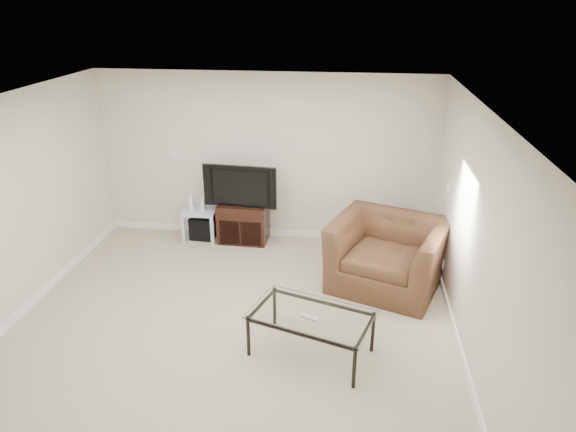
# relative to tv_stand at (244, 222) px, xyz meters

# --- Properties ---
(floor) EXTENTS (5.00, 5.00, 0.00)m
(floor) POSITION_rel_tv_stand_xyz_m (0.32, -2.28, -0.30)
(floor) COLOR tan
(floor) RESTS_ON ground
(ceiling) EXTENTS (5.00, 5.00, 0.00)m
(ceiling) POSITION_rel_tv_stand_xyz_m (0.32, -2.28, 2.20)
(ceiling) COLOR white
(ceiling) RESTS_ON ground
(wall_back) EXTENTS (5.00, 0.02, 2.50)m
(wall_back) POSITION_rel_tv_stand_xyz_m (0.32, 0.22, 0.95)
(wall_back) COLOR silver
(wall_back) RESTS_ON ground
(wall_left) EXTENTS (0.02, 5.00, 2.50)m
(wall_left) POSITION_rel_tv_stand_xyz_m (-2.18, -2.28, 0.95)
(wall_left) COLOR silver
(wall_left) RESTS_ON ground
(wall_right) EXTENTS (0.02, 5.00, 2.50)m
(wall_right) POSITION_rel_tv_stand_xyz_m (2.82, -2.28, 0.95)
(wall_right) COLOR silver
(wall_right) RESTS_ON ground
(plate_back) EXTENTS (0.12, 0.02, 0.12)m
(plate_back) POSITION_rel_tv_stand_xyz_m (-1.08, 0.21, 0.95)
(plate_back) COLOR white
(plate_back) RESTS_ON wall_back
(plate_right_switch) EXTENTS (0.02, 0.09, 0.13)m
(plate_right_switch) POSITION_rel_tv_stand_xyz_m (2.80, -0.68, 0.95)
(plate_right_switch) COLOR white
(plate_right_switch) RESTS_ON wall_right
(plate_right_outlet) EXTENTS (0.02, 0.08, 0.12)m
(plate_right_outlet) POSITION_rel_tv_stand_xyz_m (2.80, -0.98, -0.00)
(plate_right_outlet) COLOR white
(plate_right_outlet) RESTS_ON wall_right
(tv_stand) EXTENTS (0.74, 0.52, 0.60)m
(tv_stand) POSITION_rel_tv_stand_xyz_m (0.00, 0.00, 0.00)
(tv_stand) COLOR black
(tv_stand) RESTS_ON floor
(dvd_player) EXTENTS (0.42, 0.30, 0.06)m
(dvd_player) POSITION_rel_tv_stand_xyz_m (-0.00, -0.04, 0.20)
(dvd_player) COLOR black
(dvd_player) RESTS_ON tv_stand
(television) EXTENTS (1.02, 0.27, 0.63)m
(television) POSITION_rel_tv_stand_xyz_m (-0.00, -0.03, 0.62)
(television) COLOR black
(television) RESTS_ON tv_stand
(side_table) EXTENTS (0.51, 0.51, 0.47)m
(side_table) POSITION_rel_tv_stand_xyz_m (-0.67, 0.00, -0.07)
(side_table) COLOR silver
(side_table) RESTS_ON floor
(subwoofer) EXTENTS (0.38, 0.38, 0.36)m
(subwoofer) POSITION_rel_tv_stand_xyz_m (-0.64, 0.02, -0.13)
(subwoofer) COLOR black
(subwoofer) RESTS_ON floor
(game_console) EXTENTS (0.07, 0.16, 0.22)m
(game_console) POSITION_rel_tv_stand_xyz_m (-0.79, -0.02, 0.28)
(game_console) COLOR white
(game_console) RESTS_ON side_table
(game_case) EXTENTS (0.06, 0.14, 0.19)m
(game_case) POSITION_rel_tv_stand_xyz_m (-0.61, -0.02, 0.26)
(game_case) COLOR silver
(game_case) RESTS_ON side_table
(recliner) EXTENTS (1.57, 1.29, 1.18)m
(recliner) POSITION_rel_tv_stand_xyz_m (2.09, -1.08, 0.29)
(recliner) COLOR brown
(recliner) RESTS_ON floor
(coffee_table) EXTENTS (1.38, 1.04, 0.48)m
(coffee_table) POSITION_rel_tv_stand_xyz_m (1.25, -2.59, -0.06)
(coffee_table) COLOR black
(coffee_table) RESTS_ON floor
(remote) EXTENTS (0.20, 0.13, 0.02)m
(remote) POSITION_rel_tv_stand_xyz_m (1.24, -2.67, 0.19)
(remote) COLOR #B2B2B7
(remote) RESTS_ON coffee_table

